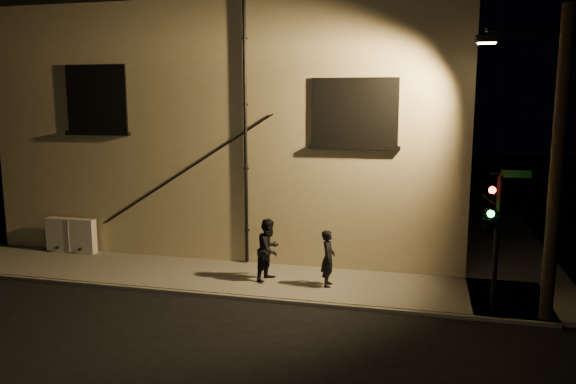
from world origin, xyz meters
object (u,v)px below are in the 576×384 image
(utility_cabinet, at_px, (71,235))
(pedestrian_a, at_px, (328,258))
(pedestrian_b, at_px, (269,250))
(streetlamp_pole, at_px, (553,161))
(traffic_signal, at_px, (490,218))

(utility_cabinet, xyz_separation_m, pedestrian_a, (9.25, -1.42, 0.21))
(pedestrian_b, bearing_deg, streetlamp_pole, -82.50)
(traffic_signal, height_order, streetlamp_pole, streetlamp_pole)
(pedestrian_a, bearing_deg, utility_cabinet, 78.83)
(traffic_signal, relative_size, streetlamp_pole, 0.48)
(pedestrian_b, distance_m, streetlamp_pole, 7.87)
(utility_cabinet, height_order, pedestrian_a, pedestrian_a)
(utility_cabinet, distance_m, pedestrian_b, 7.60)
(pedestrian_a, xyz_separation_m, pedestrian_b, (-1.77, 0.13, 0.10))
(utility_cabinet, distance_m, traffic_signal, 13.73)
(utility_cabinet, relative_size, pedestrian_b, 0.99)
(utility_cabinet, xyz_separation_m, traffic_signal, (13.38, -2.51, 1.81))
(pedestrian_b, relative_size, streetlamp_pole, 0.24)
(utility_cabinet, bearing_deg, pedestrian_a, -8.71)
(utility_cabinet, relative_size, traffic_signal, 0.51)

